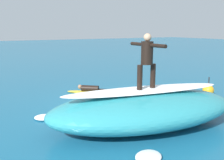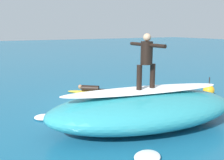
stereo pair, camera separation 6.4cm
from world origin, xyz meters
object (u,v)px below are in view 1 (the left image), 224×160
object	(u,v)px
surfer_riding	(147,57)
buoy_marker	(208,90)
surfboard_paddling	(90,92)
surfboard_riding	(146,90)
surfer_paddling	(93,89)

from	to	relation	value
surfer_riding	buoy_marker	xyz separation A→B (m)	(-4.83, -1.54, -1.96)
surfer_riding	buoy_marker	bearing A→B (deg)	-163.22
buoy_marker	surfboard_paddling	bearing A→B (deg)	-34.95
surfboard_riding	buoy_marker	size ratio (longest dim) A/B	2.31
surfer_riding	surfer_paddling	size ratio (longest dim) A/B	1.18
surfer_riding	surfboard_paddling	xyz separation A→B (m)	(-0.28, -4.72, -2.18)
surfer_paddling	surfboard_riding	bearing A→B (deg)	125.81
surfboard_riding	surfer_paddling	size ratio (longest dim) A/B	1.41
surfboard_paddling	buoy_marker	xyz separation A→B (m)	(-4.55, 3.18, 0.22)
surfboard_riding	surfer_paddling	world-z (taller)	surfboard_riding
surfer_riding	buoy_marker	distance (m)	5.43
surfboard_riding	surfer_riding	size ratio (longest dim) A/B	1.19
surfboard_paddling	buoy_marker	size ratio (longest dim) A/B	2.63
surfer_riding	surfer_paddling	bearing A→B (deg)	-95.55
surfer_riding	surfer_paddling	distance (m)	5.06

